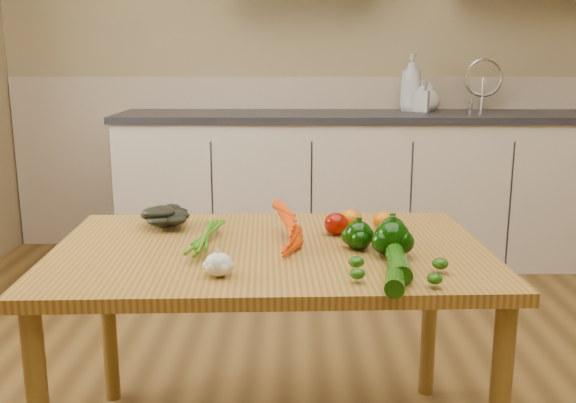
% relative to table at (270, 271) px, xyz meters
% --- Properties ---
extents(room, '(4.04, 5.04, 2.64)m').
position_rel_table_xyz_m(room, '(0.25, 0.01, 0.64)').
color(room, brown).
rests_on(room, ground).
extents(counter_run, '(2.84, 0.64, 1.14)m').
position_rel_table_xyz_m(counter_run, '(0.46, 2.02, -0.15)').
color(counter_run, beige).
rests_on(counter_run, ground).
extents(table, '(1.30, 0.87, 0.68)m').
position_rel_table_xyz_m(table, '(0.00, 0.00, 0.00)').
color(table, '#AB7831').
rests_on(table, ground).
extents(soap_bottle_a, '(0.18, 0.18, 0.34)m').
position_rel_table_xyz_m(soap_bottle_a, '(0.78, 2.15, 0.47)').
color(soap_bottle_a, silver).
rests_on(soap_bottle_a, counter_run).
extents(soap_bottle_b, '(0.11, 0.11, 0.19)m').
position_rel_table_xyz_m(soap_bottle_b, '(0.84, 2.09, 0.39)').
color(soap_bottle_b, silver).
rests_on(soap_bottle_b, counter_run).
extents(soap_bottle_c, '(0.19, 0.19, 0.18)m').
position_rel_table_xyz_m(soap_bottle_c, '(0.89, 2.16, 0.38)').
color(soap_bottle_c, silver).
rests_on(soap_bottle_c, counter_run).
extents(carrot_bunch, '(0.24, 0.19, 0.06)m').
position_rel_table_xyz_m(carrot_bunch, '(-0.03, 0.03, 0.11)').
color(carrot_bunch, '#E64005').
rests_on(carrot_bunch, table).
extents(leafy_greens, '(0.18, 0.16, 0.09)m').
position_rel_table_xyz_m(leafy_greens, '(-0.37, 0.23, 0.12)').
color(leafy_greens, black).
rests_on(leafy_greens, table).
extents(garlic_bulb, '(0.07, 0.07, 0.06)m').
position_rel_table_xyz_m(garlic_bulb, '(-0.12, -0.26, 0.11)').
color(garlic_bulb, white).
rests_on(garlic_bulb, table).
extents(pepper_a, '(0.08, 0.08, 0.08)m').
position_rel_table_xyz_m(pepper_a, '(0.26, -0.02, 0.12)').
color(pepper_a, black).
rests_on(pepper_a, table).
extents(pepper_b, '(0.08, 0.08, 0.08)m').
position_rel_table_xyz_m(pepper_b, '(0.36, 0.03, 0.12)').
color(pepper_b, black).
rests_on(pepper_b, table).
extents(pepper_c, '(0.10, 0.10, 0.10)m').
position_rel_table_xyz_m(pepper_c, '(0.34, -0.09, 0.13)').
color(pepper_c, black).
rests_on(pepper_c, table).
extents(tomato_a, '(0.08, 0.08, 0.07)m').
position_rel_table_xyz_m(tomato_a, '(0.20, 0.14, 0.11)').
color(tomato_a, '#800C02').
rests_on(tomato_a, table).
extents(tomato_b, '(0.07, 0.07, 0.07)m').
position_rel_table_xyz_m(tomato_b, '(0.25, 0.19, 0.11)').
color(tomato_b, '#D86405').
rests_on(tomato_b, table).
extents(tomato_c, '(0.07, 0.07, 0.06)m').
position_rel_table_xyz_m(tomato_c, '(0.36, 0.19, 0.11)').
color(tomato_c, '#D86405').
rests_on(tomato_c, table).
extents(zucchini_a, '(0.06, 0.22, 0.05)m').
position_rel_table_xyz_m(zucchini_a, '(0.34, -0.23, 0.10)').
color(zucchini_a, '#134207').
rests_on(zucchini_a, table).
extents(zucchini_b, '(0.08, 0.19, 0.05)m').
position_rel_table_xyz_m(zucchini_b, '(0.32, -0.32, 0.10)').
color(zucchini_b, '#134207').
rests_on(zucchini_b, table).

